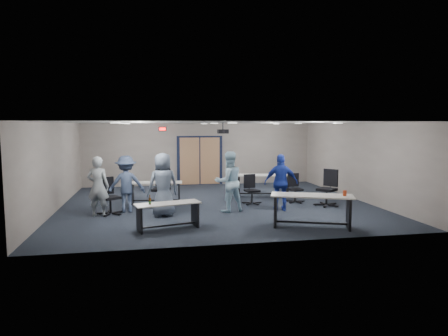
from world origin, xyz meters
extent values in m
plane|color=#1C232D|center=(0.00, 0.00, 0.00)|extent=(10.00, 10.00, 0.00)
cube|color=gray|center=(0.00, 4.50, 1.35)|extent=(10.00, 0.04, 2.70)
cube|color=gray|center=(0.00, -4.50, 1.35)|extent=(10.00, 0.04, 2.70)
cube|color=gray|center=(-5.00, 0.00, 1.35)|extent=(0.04, 9.00, 2.70)
cube|color=gray|center=(5.00, 0.00, 1.35)|extent=(0.04, 9.00, 2.70)
cube|color=silver|center=(0.00, 0.00, 2.70)|extent=(10.00, 9.00, 0.04)
cube|color=black|center=(0.00, 4.47, 1.05)|extent=(2.00, 0.06, 2.20)
cube|color=#A4734B|center=(-0.45, 4.45, 1.05)|extent=(0.85, 0.04, 2.05)
cube|color=#A4734B|center=(0.45, 4.45, 1.05)|extent=(0.85, 0.04, 2.05)
cube|color=black|center=(-1.60, 4.45, 2.45)|extent=(0.32, 0.05, 0.18)
cube|color=#FF0C0C|center=(-1.60, 4.42, 2.45)|extent=(0.26, 0.02, 0.12)
cylinder|color=black|center=(0.30, 0.50, 2.58)|extent=(0.04, 0.04, 0.24)
cube|color=black|center=(0.30, 0.50, 2.40)|extent=(0.35, 0.30, 0.14)
cylinder|color=black|center=(0.30, 0.35, 2.40)|extent=(0.08, 0.03, 0.08)
cube|color=beige|center=(-1.74, -2.91, 0.65)|extent=(1.72, 0.93, 0.03)
cube|color=black|center=(-2.45, -3.09, 0.32)|extent=(0.17, 0.50, 0.64)
cube|color=black|center=(-1.04, -2.73, 0.32)|extent=(0.17, 0.50, 0.64)
cube|color=black|center=(-1.74, -2.91, 0.09)|extent=(1.42, 0.40, 0.04)
cube|color=beige|center=(1.89, -3.41, 0.82)|extent=(2.18, 1.38, 0.03)
cube|color=black|center=(1.03, -3.08, 0.40)|extent=(0.28, 0.61, 0.80)
cube|color=black|center=(2.75, -3.74, 0.40)|extent=(0.28, 0.61, 0.80)
cube|color=black|center=(1.89, -3.41, 0.11)|extent=(1.74, 0.71, 0.05)
cylinder|color=#BE3C19|center=(2.64, -3.70, 0.91)|extent=(0.09, 0.09, 0.14)
cube|color=beige|center=(-1.99, 0.57, 0.70)|extent=(1.80, 0.74, 0.03)
cube|color=black|center=(-2.76, 0.64, 0.34)|extent=(0.10, 0.54, 0.68)
cube|color=black|center=(-1.21, 0.50, 0.34)|extent=(0.10, 0.54, 0.68)
cube|color=black|center=(-1.99, 0.57, 0.10)|extent=(1.56, 0.19, 0.04)
cube|color=beige|center=(1.90, 1.11, 0.79)|extent=(2.07, 0.99, 0.03)
cube|color=black|center=(1.03, 1.26, 0.39)|extent=(0.16, 0.61, 0.77)
cube|color=black|center=(2.77, 0.96, 0.39)|extent=(0.16, 0.61, 0.77)
cube|color=black|center=(1.90, 1.11, 0.11)|extent=(1.75, 0.36, 0.04)
imported|color=#99A1A7|center=(-3.63, -1.14, 0.87)|extent=(0.72, 0.56, 1.74)
imported|color=slate|center=(-1.81, -1.44, 0.92)|extent=(1.03, 0.83, 1.83)
imported|color=#BAE2F7|center=(0.16, -1.19, 0.92)|extent=(1.02, 0.87, 1.83)
imported|color=navy|center=(1.77, -1.33, 0.87)|extent=(1.08, 0.64, 1.73)
imported|color=#394867|center=(-2.88, -0.66, 0.85)|extent=(1.17, 0.76, 1.71)
camera|label=1|loc=(-2.18, -12.87, 2.61)|focal=32.00mm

